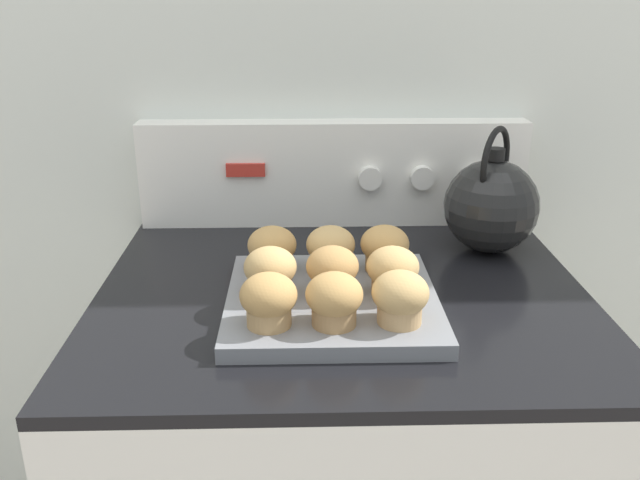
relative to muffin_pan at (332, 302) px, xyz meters
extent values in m
cube|color=silver|center=(0.02, 0.42, 0.28)|extent=(8.00, 0.05, 2.40)
cube|color=black|center=(0.02, 0.07, -0.02)|extent=(0.73, 0.64, 0.02)
cube|color=white|center=(0.02, 0.37, 0.09)|extent=(0.71, 0.05, 0.19)
cube|color=#B72D23|center=(-0.14, 0.34, 0.10)|extent=(0.07, 0.01, 0.02)
cylinder|color=white|center=(0.08, 0.33, 0.09)|extent=(0.04, 0.02, 0.04)
cylinder|color=white|center=(0.18, 0.33, 0.09)|extent=(0.04, 0.02, 0.04)
cylinder|color=white|center=(0.27, 0.33, 0.09)|extent=(0.04, 0.02, 0.04)
cube|color=slate|center=(0.00, 0.00, 0.00)|extent=(0.29, 0.29, 0.02)
cylinder|color=tan|center=(-0.08, -0.09, 0.03)|extent=(0.06, 0.06, 0.03)
ellipsoid|color=tan|center=(-0.08, -0.09, 0.05)|extent=(0.07, 0.07, 0.06)
cylinder|color=#A37A4C|center=(0.00, -0.09, 0.03)|extent=(0.06, 0.06, 0.03)
ellipsoid|color=tan|center=(0.00, -0.09, 0.05)|extent=(0.07, 0.07, 0.06)
cylinder|color=tan|center=(0.08, -0.08, 0.03)|extent=(0.06, 0.06, 0.03)
ellipsoid|color=tan|center=(0.08, -0.08, 0.05)|extent=(0.07, 0.07, 0.06)
cylinder|color=#A37A4C|center=(-0.09, 0.00, 0.03)|extent=(0.06, 0.06, 0.03)
ellipsoid|color=tan|center=(-0.09, 0.00, 0.05)|extent=(0.07, 0.07, 0.06)
cylinder|color=olive|center=(0.00, 0.00, 0.03)|extent=(0.06, 0.06, 0.03)
ellipsoid|color=#B2844C|center=(0.00, 0.00, 0.05)|extent=(0.07, 0.07, 0.06)
cylinder|color=tan|center=(0.08, 0.00, 0.03)|extent=(0.06, 0.06, 0.03)
ellipsoid|color=tan|center=(0.08, 0.00, 0.05)|extent=(0.07, 0.07, 0.06)
cylinder|color=#A37A4C|center=(-0.09, 0.09, 0.03)|extent=(0.06, 0.06, 0.03)
ellipsoid|color=tan|center=(-0.09, 0.09, 0.05)|extent=(0.07, 0.07, 0.06)
cylinder|color=tan|center=(0.00, 0.08, 0.03)|extent=(0.06, 0.06, 0.03)
ellipsoid|color=tan|center=(0.00, 0.08, 0.05)|extent=(0.07, 0.07, 0.06)
cylinder|color=tan|center=(0.08, 0.09, 0.03)|extent=(0.06, 0.06, 0.03)
ellipsoid|color=tan|center=(0.08, 0.09, 0.05)|extent=(0.07, 0.07, 0.06)
sphere|color=black|center=(0.28, 0.21, 0.07)|extent=(0.16, 0.16, 0.16)
cylinder|color=black|center=(0.28, 0.21, 0.16)|extent=(0.03, 0.03, 0.02)
cone|color=black|center=(0.32, 0.27, 0.09)|extent=(0.07, 0.08, 0.06)
torus|color=black|center=(0.28, 0.21, 0.14)|extent=(0.08, 0.11, 0.12)
camera|label=1|loc=(-0.04, -0.85, 0.42)|focal=38.00mm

